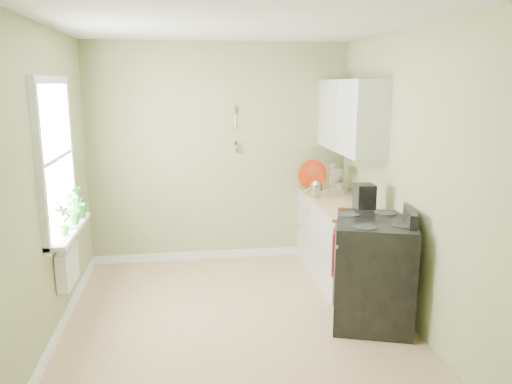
{
  "coord_description": "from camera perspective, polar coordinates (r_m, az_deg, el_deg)",
  "views": [
    {
      "loc": [
        -0.44,
        -4.33,
        2.21
      ],
      "look_at": [
        0.27,
        0.55,
        1.13
      ],
      "focal_mm": 35.0,
      "sensor_mm": 36.0,
      "label": 1
    }
  ],
  "objects": [
    {
      "name": "floor",
      "position": [
        4.88,
        -2.31,
        -14.7
      ],
      "size": [
        3.2,
        3.6,
        0.02
      ],
      "primitive_type": "cube",
      "color": "tan",
      "rests_on": "ground"
    },
    {
      "name": "stand_mixer",
      "position": [
        6.08,
        9.18,
        1.28
      ],
      "size": [
        0.24,
        0.32,
        0.35
      ],
      "color": "#B2B2B7",
      "rests_on": "countertop"
    },
    {
      "name": "plant_b",
      "position": [
        5.03,
        -20.26,
        -1.83
      ],
      "size": [
        0.21,
        0.2,
        0.29
      ],
      "primitive_type": "imported",
      "rotation": [
        0.0,
        0.0,
        2.46
      ],
      "color": "#226224",
      "rests_on": "window_sill"
    },
    {
      "name": "wall_utensils",
      "position": [
        6.17,
        -2.34,
        6.33
      ],
      "size": [
        0.02,
        0.14,
        0.58
      ],
      "color": "tan",
      "rests_on": "wall_back"
    },
    {
      "name": "base_cabinets",
      "position": [
        5.88,
        9.35,
        -5.4
      ],
      "size": [
        0.6,
        1.6,
        0.87
      ],
      "primitive_type": "cube",
      "color": "silver",
      "rests_on": "floor"
    },
    {
      "name": "wall_back",
      "position": [
        6.21,
        -4.19,
        4.35
      ],
      "size": [
        3.2,
        0.02,
        2.7
      ],
      "primitive_type": "cube",
      "color": "#949B6A",
      "rests_on": "floor"
    },
    {
      "name": "radiator",
      "position": [
        4.99,
        -20.74,
        -7.91
      ],
      "size": [
        0.12,
        0.5,
        0.35
      ],
      "primitive_type": "cube",
      "color": "white",
      "rests_on": "wall_left"
    },
    {
      "name": "ceiling",
      "position": [
        4.38,
        -2.64,
        18.91
      ],
      "size": [
        3.2,
        3.6,
        0.02
      ],
      "primitive_type": "cube",
      "color": "white",
      "rests_on": "wall_back"
    },
    {
      "name": "upper_cabinets",
      "position": [
        5.75,
        10.75,
        8.55
      ],
      "size": [
        0.35,
        1.4,
        0.8
      ],
      "primitive_type": "cube",
      "color": "silver",
      "rests_on": "wall_right"
    },
    {
      "name": "window",
      "position": [
        4.81,
        -22.02,
        3.57
      ],
      "size": [
        0.06,
        1.14,
        1.44
      ],
      "color": "white",
      "rests_on": "wall_left"
    },
    {
      "name": "coffee_maker",
      "position": [
        5.08,
        12.23,
        -0.99
      ],
      "size": [
        0.19,
        0.21,
        0.32
      ],
      "color": "black",
      "rests_on": "countertop"
    },
    {
      "name": "countertop",
      "position": [
        5.75,
        9.41,
        -1.08
      ],
      "size": [
        0.64,
        1.6,
        0.04
      ],
      "primitive_type": "cube",
      "color": "tan",
      "rests_on": "base_cabinets"
    },
    {
      "name": "stove",
      "position": [
        4.83,
        13.27,
        -8.69
      ],
      "size": [
        0.94,
        0.99,
        1.12
      ],
      "color": "black",
      "rests_on": "floor"
    },
    {
      "name": "red_tray",
      "position": [
        6.21,
        6.45,
        1.97
      ],
      "size": [
        0.38,
        0.14,
        0.38
      ],
      "primitive_type": "cylinder",
      "rotation": [
        1.45,
        0.0,
        0.2
      ],
      "color": "#AF2603",
      "rests_on": "countertop"
    },
    {
      "name": "plant_c",
      "position": [
        5.24,
        -19.78,
        -1.0
      ],
      "size": [
        0.25,
        0.25,
        0.33
      ],
      "primitive_type": "imported",
      "rotation": [
        0.0,
        0.0,
        4.27
      ],
      "color": "#226224",
      "rests_on": "window_sill"
    },
    {
      "name": "wall_right",
      "position": [
        4.86,
        16.77,
        1.64
      ],
      "size": [
        0.02,
        3.6,
        2.7
      ],
      "primitive_type": "cube",
      "color": "#949B6A",
      "rests_on": "floor"
    },
    {
      "name": "wall_left",
      "position": [
        4.56,
        -23.01,
        0.5
      ],
      "size": [
        0.02,
        3.6,
        2.7
      ],
      "primitive_type": "cube",
      "color": "#949B6A",
      "rests_on": "floor"
    },
    {
      "name": "kettle",
      "position": [
        5.78,
        6.81,
        0.31
      ],
      "size": [
        0.2,
        0.12,
        0.21
      ],
      "color": "silver",
      "rests_on": "countertop"
    },
    {
      "name": "plant_a",
      "position": [
        4.67,
        -21.17,
        -2.99
      ],
      "size": [
        0.17,
        0.18,
        0.28
      ],
      "primitive_type": "imported",
      "rotation": [
        0.0,
        0.0,
        1.0
      ],
      "color": "#226224",
      "rests_on": "window_sill"
    },
    {
      "name": "window_sill",
      "position": [
        4.93,
        -20.57,
        -4.1
      ],
      "size": [
        0.18,
        1.14,
        0.04
      ],
      "primitive_type": "cube",
      "color": "white",
      "rests_on": "wall_left"
    },
    {
      "name": "jar",
      "position": [
        5.04,
        9.82,
        -2.29
      ],
      "size": [
        0.08,
        0.08,
        0.08
      ],
      "color": "#C5B19A",
      "rests_on": "countertop"
    }
  ]
}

